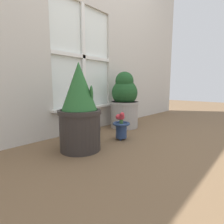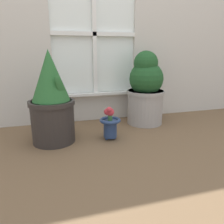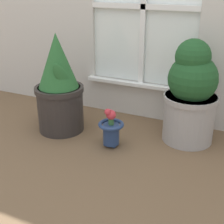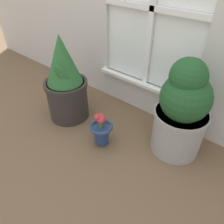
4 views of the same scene
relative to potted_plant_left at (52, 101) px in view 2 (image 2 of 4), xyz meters
The scene contains 4 objects.
ground_plane 0.54m from the potted_plant_left, 20.67° to the right, with size 10.00×10.00×0.00m, color brown.
potted_plant_left is the anchor object (origin of this frame).
potted_plant_right 0.86m from the potted_plant_left, 14.57° to the left, with size 0.34×0.34×0.66m.
flower_vase 0.46m from the potted_plant_left, ahead, with size 0.16×0.16×0.26m.
Camera 2 is at (-0.42, -1.44, 0.66)m, focal length 35.00 mm.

